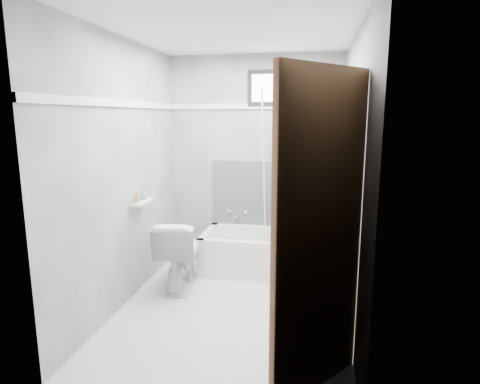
% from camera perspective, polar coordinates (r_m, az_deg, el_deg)
% --- Properties ---
extents(floor, '(2.60, 2.60, 0.00)m').
position_cam_1_polar(floor, '(3.82, -0.98, -15.93)').
color(floor, silver).
rests_on(floor, ground).
extents(ceiling, '(2.60, 2.60, 0.00)m').
position_cam_1_polar(ceiling, '(3.47, -1.12, 22.16)').
color(ceiling, silver).
rests_on(ceiling, floor).
extents(wall_back, '(2.00, 0.02, 2.40)m').
position_cam_1_polar(wall_back, '(4.72, 2.08, 4.53)').
color(wall_back, '#5F5E63').
rests_on(wall_back, floor).
extents(wall_front, '(2.00, 0.02, 2.40)m').
position_cam_1_polar(wall_front, '(2.21, -7.70, -2.83)').
color(wall_front, '#5F5E63').
rests_on(wall_front, floor).
extents(wall_left, '(0.02, 2.60, 2.40)m').
position_cam_1_polar(wall_left, '(3.77, -16.13, 2.51)').
color(wall_left, '#5F5E63').
rests_on(wall_left, floor).
extents(wall_right, '(0.02, 2.60, 2.40)m').
position_cam_1_polar(wall_right, '(3.40, 15.75, 1.65)').
color(wall_right, '#5F5E63').
rests_on(wall_right, floor).
extents(bathtub, '(1.50, 0.70, 0.42)m').
position_cam_1_polar(bathtub, '(4.55, 4.21, -8.55)').
color(bathtub, white).
rests_on(bathtub, floor).
extents(office_chair, '(0.65, 0.65, 1.10)m').
position_cam_1_polar(office_chair, '(4.43, 9.73, -3.00)').
color(office_chair, '#5D5D62').
rests_on(office_chair, bathtub).
extents(toilet, '(0.47, 0.75, 0.70)m').
position_cam_1_polar(toilet, '(4.14, -8.60, -8.61)').
color(toilet, white).
rests_on(toilet, floor).
extents(door, '(0.78, 0.78, 2.00)m').
position_cam_1_polar(door, '(2.20, 17.98, -8.75)').
color(door, brown).
rests_on(door, floor).
extents(window, '(0.66, 0.04, 0.40)m').
position_cam_1_polar(window, '(4.65, 5.27, 14.52)').
color(window, black).
rests_on(window, wall_back).
extents(backerboard, '(1.50, 0.02, 0.78)m').
position_cam_1_polar(backerboard, '(4.74, 5.02, -0.37)').
color(backerboard, '#4C4C4F').
rests_on(backerboard, wall_back).
extents(trim_back, '(2.00, 0.02, 0.06)m').
position_cam_1_polar(trim_back, '(4.68, 2.10, 12.08)').
color(trim_back, white).
rests_on(trim_back, wall_back).
extents(trim_left, '(0.02, 2.60, 0.06)m').
position_cam_1_polar(trim_left, '(3.73, -16.46, 11.97)').
color(trim_left, white).
rests_on(trim_left, wall_left).
extents(pole, '(0.02, 0.56, 1.88)m').
position_cam_1_polar(pole, '(4.48, 3.44, 2.25)').
color(pole, silver).
rests_on(pole, bathtub).
extents(shelf, '(0.10, 0.32, 0.02)m').
position_cam_1_polar(shelf, '(3.96, -13.80, -1.40)').
color(shelf, white).
rests_on(shelf, wall_left).
extents(soap_bottle_a, '(0.05, 0.05, 0.10)m').
position_cam_1_polar(soap_bottle_a, '(3.88, -14.46, -0.70)').
color(soap_bottle_a, '#9B8C4D').
rests_on(soap_bottle_a, shelf).
extents(soap_bottle_b, '(0.09, 0.09, 0.10)m').
position_cam_1_polar(soap_bottle_b, '(4.00, -13.62, -0.39)').
color(soap_bottle_b, slate).
rests_on(soap_bottle_b, shelf).
extents(faucet, '(0.26, 0.10, 0.16)m').
position_cam_1_polar(faucet, '(4.83, -0.38, -3.14)').
color(faucet, silver).
rests_on(faucet, wall_back).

